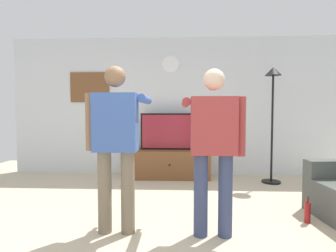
# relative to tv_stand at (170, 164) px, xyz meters

# --- Properties ---
(ground_plane) EXTENTS (8.40, 8.40, 0.00)m
(ground_plane) POSITION_rel_tv_stand_xyz_m (0.04, -2.60, -0.26)
(ground_plane) COLOR beige
(back_wall) EXTENTS (6.40, 0.10, 2.70)m
(back_wall) POSITION_rel_tv_stand_xyz_m (0.04, 0.35, 1.09)
(back_wall) COLOR silver
(back_wall) RESTS_ON ground_plane
(tv_stand) EXTENTS (1.48, 0.54, 0.53)m
(tv_stand) POSITION_rel_tv_stand_xyz_m (0.00, 0.00, 0.00)
(tv_stand) COLOR brown
(tv_stand) RESTS_ON ground_plane
(television) EXTENTS (1.12, 0.07, 0.69)m
(television) POSITION_rel_tv_stand_xyz_m (0.00, 0.05, 0.61)
(television) COLOR black
(television) RESTS_ON tv_stand
(wall_clock) EXTENTS (0.33, 0.03, 0.33)m
(wall_clock) POSITION_rel_tv_stand_xyz_m (0.00, 0.29, 1.92)
(wall_clock) COLOR white
(framed_picture) EXTENTS (0.78, 0.04, 0.59)m
(framed_picture) POSITION_rel_tv_stand_xyz_m (-1.62, 0.30, 1.47)
(framed_picture) COLOR brown
(floor_lamp) EXTENTS (0.32, 0.32, 2.01)m
(floor_lamp) POSITION_rel_tv_stand_xyz_m (1.79, -0.28, 1.17)
(floor_lamp) COLOR black
(floor_lamp) RESTS_ON ground_plane
(person_standing_nearer_lamp) EXTENTS (0.61, 0.78, 1.70)m
(person_standing_nearer_lamp) POSITION_rel_tv_stand_xyz_m (-0.46, -2.32, 0.70)
(person_standing_nearer_lamp) COLOR #7A6B56
(person_standing_nearer_lamp) RESTS_ON ground_plane
(person_standing_nearer_couch) EXTENTS (0.62, 0.78, 1.66)m
(person_standing_nearer_couch) POSITION_rel_tv_stand_xyz_m (0.52, -2.36, 0.68)
(person_standing_nearer_couch) COLOR #384266
(person_standing_nearer_couch) RESTS_ON ground_plane
(beverage_bottle) EXTENTS (0.07, 0.07, 0.30)m
(beverage_bottle) POSITION_rel_tv_stand_xyz_m (1.61, -2.00, -0.14)
(beverage_bottle) COLOR maroon
(beverage_bottle) RESTS_ON ground_plane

